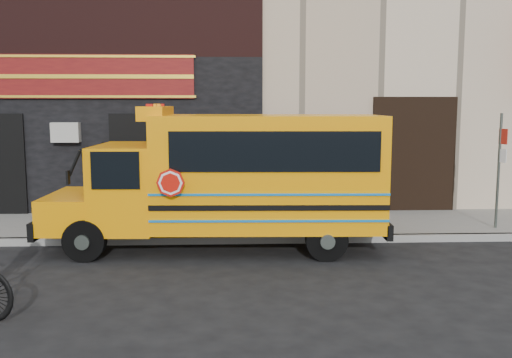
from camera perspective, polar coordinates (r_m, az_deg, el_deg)
name	(u,v)px	position (r m, az deg, el deg)	size (l,w,h in m)	color
ground	(279,280)	(9.85, 2.31, -10.04)	(120.00, 120.00, 0.00)	black
curb	(269,239)	(12.33, 1.33, -6.05)	(40.00, 0.20, 0.15)	gray
sidewalk	(265,225)	(13.79, 0.93, -4.59)	(40.00, 3.00, 0.15)	#62615C
building	(254,9)	(20.07, -0.25, 16.59)	(20.00, 10.70, 12.00)	#C8B396
school_bus	(235,176)	(11.63, -2.14, 0.31)	(6.96, 2.48, 2.92)	black
sign_pole	(499,168)	(14.00, 23.16, 1.06)	(0.11, 0.24, 2.76)	#454E47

